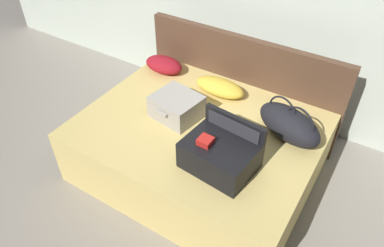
{
  "coord_description": "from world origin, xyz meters",
  "views": [
    {
      "loc": [
        1.23,
        -1.69,
        2.63
      ],
      "look_at": [
        0.0,
        0.28,
        0.67
      ],
      "focal_mm": 34.02,
      "sensor_mm": 36.0,
      "label": 1
    }
  ],
  "objects_px": {
    "bed": "(199,148)",
    "hard_case_medium": "(177,107)",
    "duffel_bag": "(289,124)",
    "pillow_center_head": "(164,65)",
    "pillow_near_headboard": "(220,87)",
    "hard_case_large": "(220,153)"
  },
  "relations": [
    {
      "from": "pillow_center_head",
      "to": "bed",
      "type": "bearing_deg",
      "value": -35.67
    },
    {
      "from": "hard_case_large",
      "to": "duffel_bag",
      "type": "bearing_deg",
      "value": 67.66
    },
    {
      "from": "pillow_near_headboard",
      "to": "pillow_center_head",
      "type": "xyz_separation_m",
      "value": [
        -0.69,
        0.04,
        0.01
      ]
    },
    {
      "from": "pillow_near_headboard",
      "to": "duffel_bag",
      "type": "bearing_deg",
      "value": -17.49
    },
    {
      "from": "hard_case_medium",
      "to": "pillow_near_headboard",
      "type": "xyz_separation_m",
      "value": [
        0.16,
        0.51,
        -0.03
      ]
    },
    {
      "from": "hard_case_large",
      "to": "pillow_near_headboard",
      "type": "distance_m",
      "value": 0.96
    },
    {
      "from": "hard_case_large",
      "to": "pillow_near_headboard",
      "type": "relative_size",
      "value": 1.12
    },
    {
      "from": "hard_case_medium",
      "to": "duffel_bag",
      "type": "xyz_separation_m",
      "value": [
        0.94,
        0.26,
        0.03
      ]
    },
    {
      "from": "bed",
      "to": "hard_case_medium",
      "type": "bearing_deg",
      "value": 179.81
    },
    {
      "from": "hard_case_medium",
      "to": "duffel_bag",
      "type": "distance_m",
      "value": 0.97
    },
    {
      "from": "duffel_bag",
      "to": "pillow_near_headboard",
      "type": "relative_size",
      "value": 1.31
    },
    {
      "from": "hard_case_medium",
      "to": "pillow_center_head",
      "type": "xyz_separation_m",
      "value": [
        -0.53,
        0.55,
        -0.02
      ]
    },
    {
      "from": "hard_case_large",
      "to": "pillow_near_headboard",
      "type": "xyz_separation_m",
      "value": [
        -0.46,
        0.84,
        -0.06
      ]
    },
    {
      "from": "hard_case_large",
      "to": "hard_case_medium",
      "type": "distance_m",
      "value": 0.71
    },
    {
      "from": "hard_case_large",
      "to": "hard_case_medium",
      "type": "bearing_deg",
      "value": 157.34
    },
    {
      "from": "duffel_bag",
      "to": "pillow_center_head",
      "type": "distance_m",
      "value": 1.5
    },
    {
      "from": "bed",
      "to": "duffel_bag",
      "type": "xyz_separation_m",
      "value": [
        0.7,
        0.26,
        0.42
      ]
    },
    {
      "from": "pillow_center_head",
      "to": "hard_case_medium",
      "type": "bearing_deg",
      "value": -45.99
    },
    {
      "from": "bed",
      "to": "hard_case_medium",
      "type": "relative_size",
      "value": 4.59
    },
    {
      "from": "bed",
      "to": "hard_case_large",
      "type": "distance_m",
      "value": 0.66
    },
    {
      "from": "hard_case_large",
      "to": "pillow_center_head",
      "type": "bearing_deg",
      "value": 148.16
    },
    {
      "from": "hard_case_large",
      "to": "bed",
      "type": "bearing_deg",
      "value": 144.71
    }
  ]
}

